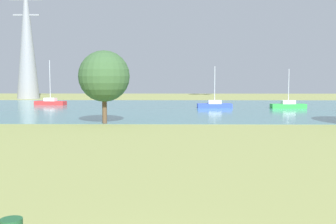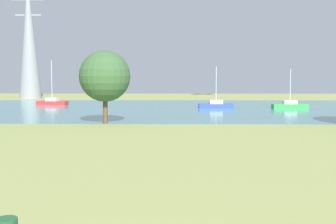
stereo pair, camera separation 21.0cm
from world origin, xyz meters
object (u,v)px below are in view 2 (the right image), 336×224
(tree_east_near, at_px, (105,76))
(electricity_pylon, at_px, (29,37))
(sailboat_green, at_px, (290,105))
(sailboat_red, at_px, (52,102))
(sailboat_blue, at_px, (216,105))

(tree_east_near, height_order, electricity_pylon, electricity_pylon)
(sailboat_green, xyz_separation_m, electricity_pylon, (-45.25, 25.44, 11.82))
(sailboat_red, bearing_deg, electricity_pylon, 117.95)
(sailboat_blue, relative_size, electricity_pylon, 0.24)
(tree_east_near, distance_m, electricity_pylon, 51.09)
(sailboat_red, bearing_deg, tree_east_near, -63.74)
(sailboat_blue, relative_size, tree_east_near, 0.85)
(sailboat_green, distance_m, sailboat_red, 35.72)
(tree_east_near, bearing_deg, sailboat_blue, 58.55)
(sailboat_red, distance_m, electricity_pylon, 24.59)
(sailboat_red, height_order, tree_east_near, sailboat_red)
(sailboat_red, bearing_deg, sailboat_blue, -13.76)
(sailboat_green, height_order, sailboat_red, sailboat_red)
(sailboat_green, xyz_separation_m, sailboat_red, (-35.14, 6.38, 0.02))
(sailboat_green, relative_size, sailboat_blue, 0.94)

